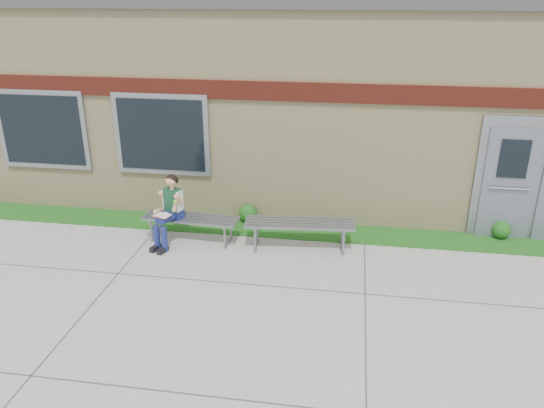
# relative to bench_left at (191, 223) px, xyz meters

# --- Properties ---
(ground) EXTENTS (80.00, 80.00, 0.00)m
(ground) POSITION_rel_bench_left_xyz_m (2.17, -1.91, -0.35)
(ground) COLOR #9E9E99
(ground) RESTS_ON ground
(grass_strip) EXTENTS (16.00, 0.80, 0.02)m
(grass_strip) POSITION_rel_bench_left_xyz_m (2.17, 0.69, -0.34)
(grass_strip) COLOR #154F15
(grass_strip) RESTS_ON ground
(school_building) EXTENTS (16.20, 6.22, 4.20)m
(school_building) POSITION_rel_bench_left_xyz_m (2.17, 4.08, 1.75)
(school_building) COLOR beige
(school_building) RESTS_ON ground
(bench_left) EXTENTS (1.79, 0.59, 0.46)m
(bench_left) POSITION_rel_bench_left_xyz_m (0.00, 0.00, 0.00)
(bench_left) COLOR slate
(bench_left) RESTS_ON ground
(bench_right) EXTENTS (1.98, 0.71, 0.50)m
(bench_right) POSITION_rel_bench_left_xyz_m (2.00, 0.00, 0.04)
(bench_right) COLOR slate
(bench_right) RESTS_ON ground
(girl) EXTENTS (0.53, 0.80, 1.29)m
(girl) POSITION_rel_bench_left_xyz_m (-0.33, -0.19, 0.33)
(girl) COLOR navy
(girl) RESTS_ON ground
(shrub_mid) EXTENTS (0.36, 0.36, 0.36)m
(shrub_mid) POSITION_rel_bench_left_xyz_m (0.88, 0.94, -0.15)
(shrub_mid) COLOR #154F15
(shrub_mid) RESTS_ON grass_strip
(shrub_east) EXTENTS (0.33, 0.33, 0.33)m
(shrub_east) POSITION_rel_bench_left_xyz_m (5.67, 0.94, -0.17)
(shrub_east) COLOR #154F15
(shrub_east) RESTS_ON grass_strip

